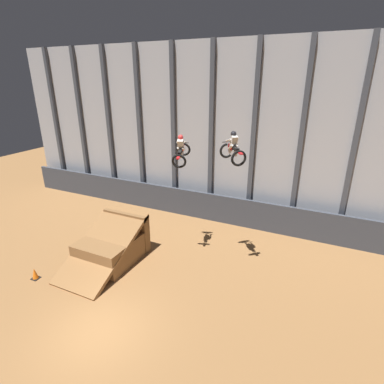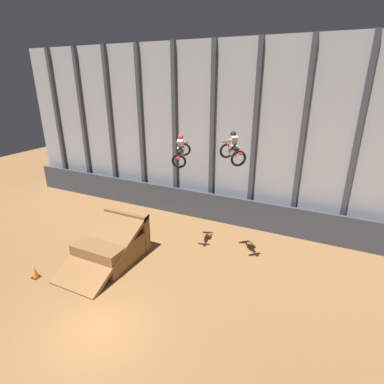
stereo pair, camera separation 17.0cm
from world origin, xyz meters
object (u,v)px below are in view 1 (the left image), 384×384
Objects in this scene: dirt_ramp at (113,244)px; rider_bike_left_air at (181,151)px; traffic_cone_near_ramp at (35,274)px; rider_bike_right_air at (233,150)px.

dirt_ramp is 6.26m from rider_bike_left_air.
traffic_cone_near_ramp is at bearing -153.19° from rider_bike_left_air.
rider_bike_right_air reaches higher than rider_bike_left_air.
rider_bike_right_air is at bearing 32.29° from traffic_cone_near_ramp.
rider_bike_left_air is 1.15× the size of rider_bike_right_air.
rider_bike_left_air reaches higher than traffic_cone_near_ramp.
dirt_ramp reaches higher than traffic_cone_near_ramp.
rider_bike_left_air is 3.24× the size of traffic_cone_near_ramp.
rider_bike_left_air is 9.36m from traffic_cone_near_ramp.
dirt_ramp is at bearing -163.28° from rider_bike_left_air.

